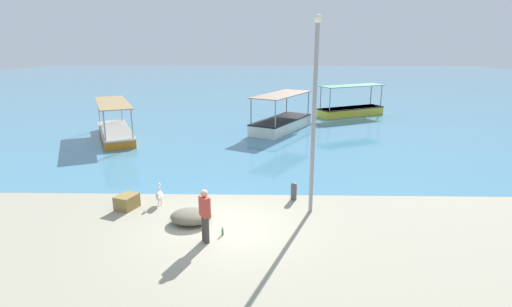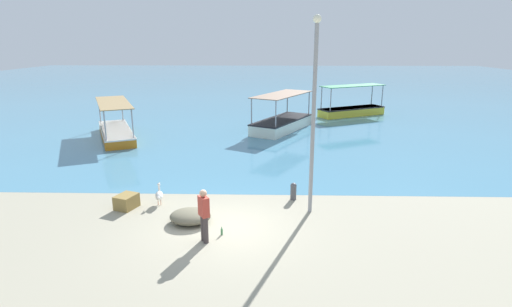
{
  "view_description": "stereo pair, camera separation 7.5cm",
  "coord_description": "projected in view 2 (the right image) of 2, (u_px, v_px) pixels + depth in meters",
  "views": [
    {
      "loc": [
        1.36,
        -11.93,
        5.91
      ],
      "look_at": [
        0.96,
        5.85,
        0.92
      ],
      "focal_mm": 28.0,
      "sensor_mm": 36.0,
      "label": 1
    },
    {
      "loc": [
        1.44,
        -11.93,
        5.91
      ],
      "look_at": [
        0.96,
        5.85,
        0.92
      ],
      "focal_mm": 28.0,
      "sensor_mm": 36.0,
      "label": 2
    }
  ],
  "objects": [
    {
      "name": "fishing_boat_far_left",
      "position": [
        282.0,
        122.0,
        27.53
      ],
      "size": [
        4.56,
        6.06,
        2.49
      ],
      "color": "white",
      "rests_on": "harbor_water"
    },
    {
      "name": "lamp_post",
      "position": [
        314.0,
        109.0,
        13.4
      ],
      "size": [
        0.28,
        0.28,
        6.75
      ],
      "color": "gray",
      "rests_on": "ground"
    },
    {
      "name": "fishing_boat_far_right",
      "position": [
        116.0,
        131.0,
        25.29
      ],
      "size": [
        4.3,
        6.55,
        2.29
      ],
      "color": "orange",
      "rests_on": "harbor_water"
    },
    {
      "name": "fisherman_standing",
      "position": [
        204.0,
        214.0,
        12.0
      ],
      "size": [
        0.4,
        0.46,
        1.69
      ],
      "color": "#403737",
      "rests_on": "ground"
    },
    {
      "name": "ground",
      "position": [
        222.0,
        228.0,
        13.11
      ],
      "size": [
        120.0,
        120.0,
        0.0
      ],
      "primitive_type": "plane",
      "color": "#9C9680"
    },
    {
      "name": "pelican",
      "position": [
        159.0,
        195.0,
        14.91
      ],
      "size": [
        0.37,
        0.8,
        0.8
      ],
      "color": "#E0997A",
      "rests_on": "ground"
    },
    {
      "name": "cargo_crate",
      "position": [
        127.0,
        201.0,
        14.63
      ],
      "size": [
        0.86,
        0.94,
        0.51
      ],
      "primitive_type": "cube",
      "rotation": [
        0.0,
        0.0,
        1.21
      ],
      "color": "olive",
      "rests_on": "ground"
    },
    {
      "name": "net_pile",
      "position": [
        190.0,
        216.0,
        13.47
      ],
      "size": [
        1.39,
        1.18,
        0.45
      ],
      "primitive_type": "ellipsoid",
      "color": "#66614D",
      "rests_on": "ground"
    },
    {
      "name": "fishing_boat_near_right",
      "position": [
        352.0,
        109.0,
        33.0
      ],
      "size": [
        5.84,
        4.01,
        2.48
      ],
      "color": "gold",
      "rests_on": "harbor_water"
    },
    {
      "name": "glass_bottle",
      "position": [
        222.0,
        232.0,
        12.63
      ],
      "size": [
        0.07,
        0.07,
        0.27
      ],
      "color": "#3F7F4C",
      "rests_on": "ground"
    },
    {
      "name": "mooring_bollard",
      "position": [
        293.0,
        191.0,
        15.4
      ],
      "size": [
        0.24,
        0.24,
        0.68
      ],
      "color": "#47474C",
      "rests_on": "ground"
    },
    {
      "name": "harbor_water",
      "position": [
        257.0,
        83.0,
        59.31
      ],
      "size": [
        110.0,
        90.0,
        0.0
      ],
      "primitive_type": "cube",
      "color": "teal",
      "rests_on": "ground"
    }
  ]
}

